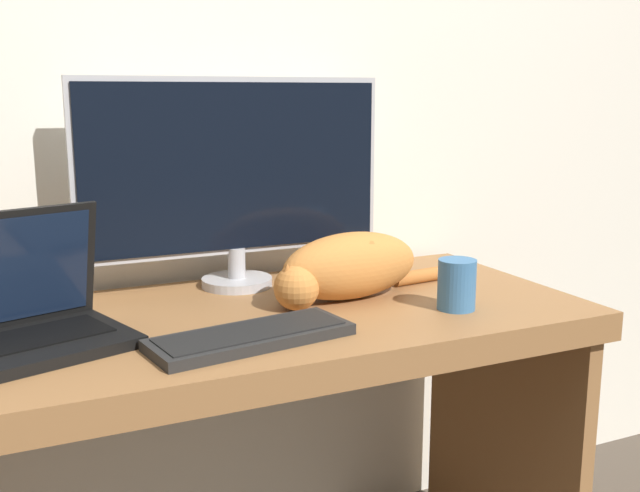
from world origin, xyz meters
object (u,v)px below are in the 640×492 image
(coffee_mug, at_px, (457,284))
(monitor, at_px, (234,175))
(laptop, at_px, (29,320))
(external_keyboard, at_px, (251,337))
(cat, at_px, (348,266))

(coffee_mug, bearing_deg, monitor, 133.51)
(laptop, bearing_deg, monitor, 11.04)
(external_keyboard, xyz_separation_m, cat, (0.28, 0.18, 0.06))
(external_keyboard, bearing_deg, cat, 24.31)
(monitor, distance_m, external_keyboard, 0.47)
(external_keyboard, bearing_deg, laptop, 150.00)
(laptop, height_order, external_keyboard, laptop)
(laptop, xyz_separation_m, cat, (0.64, 0.04, 0.02))
(external_keyboard, height_order, coffee_mug, coffee_mug)
(monitor, xyz_separation_m, cat, (0.18, -0.20, -0.18))
(external_keyboard, bearing_deg, monitor, 66.46)
(cat, relative_size, coffee_mug, 4.73)
(laptop, bearing_deg, external_keyboard, -38.55)
(monitor, height_order, external_keyboard, monitor)
(laptop, relative_size, cat, 0.73)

